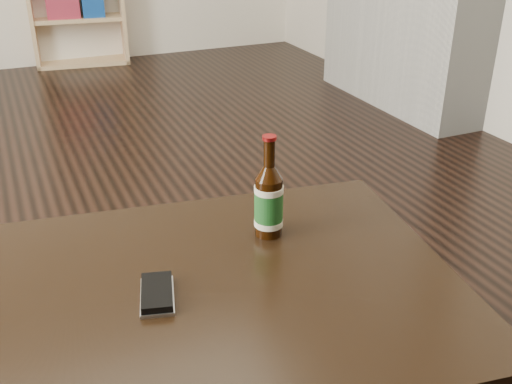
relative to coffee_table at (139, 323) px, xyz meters
name	(u,v)px	position (x,y,z in m)	size (l,w,h in m)	color
coffee_table	(139,323)	(0.00, 0.00, 0.00)	(1.33, 0.90, 0.47)	black
beer_bottle	(269,201)	(0.32, 0.11, 0.14)	(0.08, 0.08, 0.23)	black
phone	(157,294)	(0.04, -0.02, 0.07)	(0.09, 0.13, 0.02)	#A4A4A6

